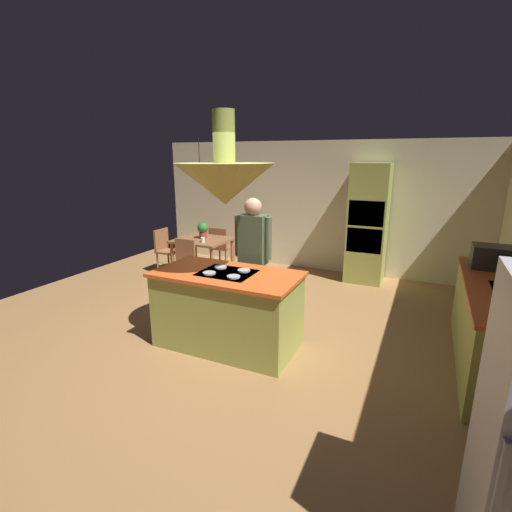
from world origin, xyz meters
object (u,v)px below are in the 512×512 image
at_px(kitchen_island, 228,309).
at_px(canister_tea, 505,285).
at_px(person_at_island, 253,253).
at_px(cup_on_table, 203,240).
at_px(canister_flour, 511,298).
at_px(microwave_on_counter, 493,257).
at_px(dining_table, 203,245).
at_px(canister_sugar, 508,290).
at_px(chair_at_corner, 166,248).
at_px(potted_plant_on_table, 203,229).
at_px(oven_tower, 368,224).
at_px(chair_by_back_wall, 221,245).
at_px(chair_facing_island, 182,261).

xyz_separation_m(kitchen_island, canister_tea, (2.84, 0.57, 0.55)).
relative_size(person_at_island, cup_on_table, 19.27).
xyz_separation_m(canister_flour, microwave_on_counter, (0.00, 1.30, 0.06)).
height_order(dining_table, microwave_on_counter, microwave_on_counter).
height_order(canister_sugar, canister_tea, canister_sugar).
bearing_deg(cup_on_table, chair_at_corner, 167.82).
height_order(chair_at_corner, potted_plant_on_table, potted_plant_on_table).
relative_size(canister_flour, microwave_on_counter, 0.33).
bearing_deg(kitchen_island, chair_at_corner, 140.66).
relative_size(oven_tower, dining_table, 2.22).
bearing_deg(dining_table, canister_flour, -22.63).
relative_size(cup_on_table, canister_sugar, 0.50).
distance_m(chair_at_corner, microwave_on_counter, 5.46).
relative_size(kitchen_island, canister_sugar, 9.51).
distance_m(person_at_island, canister_tea, 2.85).
bearing_deg(potted_plant_on_table, oven_tower, 20.83).
bearing_deg(chair_by_back_wall, oven_tower, -170.18).
relative_size(person_at_island, chair_facing_island, 1.99).
distance_m(kitchen_island, cup_on_table, 2.46).
distance_m(person_at_island, cup_on_table, 1.94).
distance_m(chair_by_back_wall, cup_on_table, 0.94).
bearing_deg(microwave_on_counter, canister_tea, -90.00).
height_order(person_at_island, canister_tea, person_at_island).
bearing_deg(chair_at_corner, cup_on_table, -102.18).
xyz_separation_m(cup_on_table, canister_sugar, (4.39, -1.49, 0.22)).
bearing_deg(chair_at_corner, kitchen_island, -129.34).
bearing_deg(canister_flour, oven_tower, 119.82).
bearing_deg(microwave_on_counter, canister_sugar, -90.00).
bearing_deg(oven_tower, canister_tea, -56.96).
bearing_deg(canister_tea, chair_facing_island, 169.10).
distance_m(chair_by_back_wall, canister_sugar, 5.15).
xyz_separation_m(person_at_island, chair_facing_island, (-1.70, 0.72, -0.50)).
xyz_separation_m(dining_table, chair_by_back_wall, (0.00, 0.66, -0.15)).
xyz_separation_m(dining_table, microwave_on_counter, (4.54, -0.59, 0.42)).
relative_size(dining_table, canister_sugar, 5.35).
distance_m(chair_facing_island, microwave_on_counter, 4.58).
bearing_deg(person_at_island, microwave_on_counter, 15.47).
height_order(potted_plant_on_table, canister_tea, canister_tea).
height_order(chair_at_corner, cup_on_table, chair_at_corner).
bearing_deg(kitchen_island, canister_sugar, 7.77).
height_order(dining_table, potted_plant_on_table, potted_plant_on_table).
relative_size(kitchen_island, person_at_island, 0.99).
distance_m(dining_table, cup_on_table, 0.31).
bearing_deg(cup_on_table, oven_tower, 27.20).
relative_size(chair_by_back_wall, potted_plant_on_table, 2.90).
height_order(dining_table, person_at_island, person_at_island).
height_order(kitchen_island, canister_tea, canister_tea).
xyz_separation_m(kitchen_island, potted_plant_on_table, (-1.73, 2.17, 0.46)).
bearing_deg(cup_on_table, person_at_island, -36.82).
xyz_separation_m(chair_facing_island, cup_on_table, (0.15, 0.44, 0.30)).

